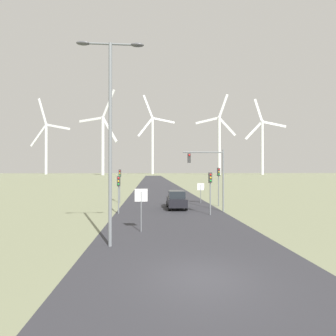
{
  "coord_description": "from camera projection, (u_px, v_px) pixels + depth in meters",
  "views": [
    {
      "loc": [
        -1.84,
        -9.41,
        3.93
      ],
      "look_at": [
        0.0,
        17.8,
        4.12
      ],
      "focal_mm": 28.0,
      "sensor_mm": 36.0,
      "label": 1
    }
  ],
  "objects": [
    {
      "name": "wind_turbine_right",
      "position": [
        219.0,
        140.0,
        208.02
      ],
      "size": [
        30.17,
        12.14,
        63.83
      ],
      "color": "silver",
      "rests_on": "ground"
    },
    {
      "name": "wind_turbine_far_left",
      "position": [
        46.0,
        142.0,
        227.28
      ],
      "size": [
        38.97,
        14.61,
        66.93
      ],
      "color": "silver",
      "rests_on": "ground"
    },
    {
      "name": "car_approaching",
      "position": [
        176.0,
        200.0,
        26.46
      ],
      "size": [
        1.88,
        4.12,
        1.83
      ],
      "color": "black",
      "rests_on": "ground"
    },
    {
      "name": "ground_plane",
      "position": [
        201.0,
        278.0,
        9.48
      ],
      "size": [
        600.0,
        600.0,
        0.0
      ],
      "primitive_type": "plane",
      "color": "#757A5B"
    },
    {
      "name": "traffic_light_post_near_right",
      "position": [
        210.0,
        184.0,
        22.77
      ],
      "size": [
        0.28,
        0.33,
        3.7
      ],
      "color": "slate",
      "rests_on": "ground"
    },
    {
      "name": "road_surface",
      "position": [
        159.0,
        188.0,
        57.37
      ],
      "size": [
        10.0,
        240.0,
        0.01
      ],
      "color": "#2D2D33",
      "rests_on": "ground"
    },
    {
      "name": "traffic_light_post_near_left",
      "position": [
        119.0,
        186.0,
        23.39
      ],
      "size": [
        0.28,
        0.33,
        3.37
      ],
      "color": "slate",
      "rests_on": "ground"
    },
    {
      "name": "stop_sign_far",
      "position": [
        201.0,
        189.0,
        30.8
      ],
      "size": [
        0.81,
        0.07,
        2.34
      ],
      "color": "slate",
      "rests_on": "ground"
    },
    {
      "name": "traffic_light_post_mid_right",
      "position": [
        219.0,
        178.0,
        28.33
      ],
      "size": [
        0.28,
        0.34,
        4.16
      ],
      "color": "slate",
      "rests_on": "ground"
    },
    {
      "name": "wind_turbine_far_right",
      "position": [
        262.0,
        142.0,
        210.69
      ],
      "size": [
        32.17,
        5.7,
        61.34
      ],
      "color": "silver",
      "rests_on": "ground"
    },
    {
      "name": "wind_turbine_left",
      "position": [
        103.0,
        139.0,
        196.38
      ],
      "size": [
        31.76,
        16.49,
        63.51
      ],
      "color": "silver",
      "rests_on": "ground"
    },
    {
      "name": "traffic_light_mast_overhead",
      "position": [
        209.0,
        168.0,
        24.65
      ],
      "size": [
        3.9,
        0.34,
        5.84
      ],
      "color": "slate",
      "rests_on": "ground"
    },
    {
      "name": "wind_turbine_center",
      "position": [
        152.0,
        140.0,
        244.69
      ],
      "size": [
        35.27,
        10.44,
        73.43
      ],
      "color": "silver",
      "rests_on": "ground"
    },
    {
      "name": "streetlamp",
      "position": [
        110.0,
        119.0,
        13.5
      ],
      "size": [
        3.47,
        0.32,
        10.54
      ],
      "color": "slate",
      "rests_on": "ground"
    },
    {
      "name": "stop_sign_near",
      "position": [
        141.0,
        202.0,
        16.55
      ],
      "size": [
        0.81,
        0.07,
        2.73
      ],
      "color": "slate",
      "rests_on": "ground"
    },
    {
      "name": "traffic_light_post_mid_left",
      "position": [
        120.0,
        178.0,
        30.85
      ],
      "size": [
        0.28,
        0.34,
        3.98
      ],
      "color": "slate",
      "rests_on": "ground"
    }
  ]
}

